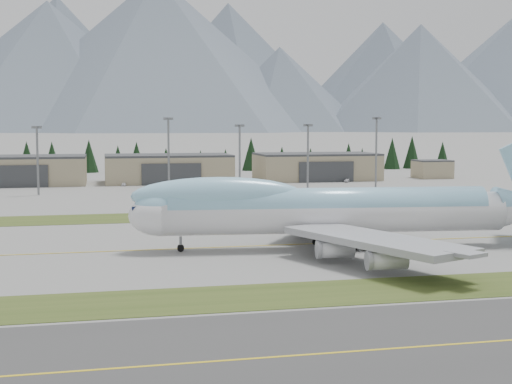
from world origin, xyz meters
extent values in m
plane|color=slate|center=(0.00, 0.00, 0.00)|extent=(7000.00, 7000.00, 0.00)
cube|color=#36481A|center=(0.00, -38.00, 0.00)|extent=(400.00, 14.00, 0.08)
cube|color=#36481A|center=(0.00, 45.00, 0.00)|extent=(400.00, 18.00, 0.08)
cube|color=#333333|center=(0.00, -62.00, 0.00)|extent=(400.00, 32.00, 0.04)
cube|color=gold|center=(0.00, 0.00, 0.00)|extent=(400.00, 0.40, 0.02)
cube|color=gold|center=(0.00, -62.00, 0.00)|extent=(400.00, 0.40, 0.02)
cylinder|color=silver|center=(0.38, -5.36, 6.40)|extent=(62.23, 13.27, 7.18)
cylinder|color=#8DC8E6|center=(-0.72, -5.25, 7.73)|extent=(57.78, 12.28, 6.62)
ellipsoid|color=silver|center=(-30.38, -2.30, 6.40)|extent=(12.14, 8.28, 7.18)
ellipsoid|color=#8DC8E6|center=(-30.38, -2.30, 7.73)|extent=(10.16, 7.00, 6.08)
ellipsoid|color=#8DC8E6|center=(-20.49, -3.28, 9.83)|extent=(30.92, 9.08, 6.62)
cube|color=#0C1433|center=(-34.22, -1.92, 7.84)|extent=(2.64, 3.09, 1.43)
cube|color=#999BA1|center=(4.38, 12.55, 4.42)|extent=(27.10, 33.38, 1.10)
cube|color=#999BA1|center=(0.77, -23.71, 4.42)|extent=(22.28, 34.62, 1.10)
cylinder|color=silver|center=(-1.11, 8.66, 2.32)|extent=(5.99, 3.32, 2.76)
cylinder|color=silver|center=(5.29, 18.34, 2.32)|extent=(5.99, 3.32, 2.76)
cylinder|color=silver|center=(-3.84, -18.81, 2.32)|extent=(5.99, 3.32, 2.76)
cylinder|color=silver|center=(0.52, -29.56, 2.32)|extent=(5.99, 3.32, 2.76)
cylinder|color=slate|center=(-27.08, -2.63, 1.32)|extent=(0.53, 0.53, 2.65)
cylinder|color=slate|center=(-0.94, -1.90, 1.44)|extent=(0.68, 0.68, 2.87)
cylinder|color=slate|center=(-1.59, -8.49, 1.44)|extent=(0.68, 0.68, 2.87)
cylinder|color=slate|center=(4.55, -2.45, 1.44)|extent=(0.68, 0.68, 2.87)
cylinder|color=slate|center=(3.90, -9.04, 1.44)|extent=(0.68, 0.68, 2.87)
cylinder|color=black|center=(-27.13, -3.07, 0.61)|extent=(1.25, 0.50, 1.21)
cylinder|color=black|center=(-27.04, -2.19, 0.61)|extent=(1.25, 0.50, 1.21)
cylinder|color=black|center=(-0.94, -1.90, 0.66)|extent=(1.37, 0.68, 1.32)
cylinder|color=black|center=(-1.59, -8.49, 0.66)|extent=(1.37, 0.68, 1.32)
cylinder|color=black|center=(4.55, -2.45, 0.66)|extent=(1.37, 0.68, 1.32)
cylinder|color=black|center=(3.90, -9.04, 0.66)|extent=(1.37, 0.68, 1.32)
cube|color=#9B8C6C|center=(-70.00, 150.00, 5.00)|extent=(48.00, 26.00, 10.00)
cube|color=#333538|center=(-70.00, 150.00, 10.40)|extent=(48.00, 26.00, 0.80)
cube|color=#333538|center=(-70.00, 136.70, 4.00)|extent=(22.08, 0.60, 8.00)
cube|color=#9B8C6C|center=(-15.00, 150.00, 5.00)|extent=(48.00, 26.00, 10.00)
cube|color=#333538|center=(-15.00, 150.00, 10.40)|extent=(48.00, 26.00, 0.80)
cube|color=#333538|center=(-15.00, 136.70, 4.00)|extent=(22.08, 0.60, 8.00)
cube|color=#9B8C6C|center=(45.00, 150.00, 5.00)|extent=(48.00, 26.00, 10.00)
cube|color=#333538|center=(45.00, 150.00, 10.40)|extent=(48.00, 26.00, 0.80)
cube|color=#333538|center=(45.00, 136.70, 4.00)|extent=(22.08, 0.60, 8.00)
cube|color=#9B8C6C|center=(95.00, 148.00, 3.50)|extent=(14.00, 12.00, 7.00)
cube|color=#333538|center=(95.00, 148.00, 7.30)|extent=(14.00, 12.00, 0.60)
cylinder|color=slate|center=(-60.04, 107.75, 10.53)|extent=(0.70, 0.70, 21.06)
cube|color=slate|center=(-60.04, 107.75, 21.46)|extent=(3.20, 3.20, 0.80)
cylinder|color=slate|center=(-18.57, 109.18, 11.92)|extent=(0.70, 0.70, 23.83)
cube|color=slate|center=(-18.57, 109.18, 24.23)|extent=(3.20, 3.20, 0.80)
cylinder|color=slate|center=(4.98, 107.33, 10.78)|extent=(0.70, 0.70, 21.57)
cube|color=slate|center=(4.98, 107.33, 21.97)|extent=(3.20, 3.20, 0.80)
cylinder|color=slate|center=(28.67, 107.10, 10.85)|extent=(0.70, 0.70, 21.69)
cube|color=slate|center=(28.67, 107.10, 22.09)|extent=(3.20, 3.20, 0.80)
cylinder|color=slate|center=(55.30, 111.65, 12.07)|extent=(0.70, 0.70, 24.14)
cube|color=slate|center=(55.30, 111.65, 24.54)|extent=(3.20, 3.20, 0.80)
imported|color=white|center=(-32.51, 136.09, 0.00)|extent=(2.11, 3.79, 1.22)
imported|color=#B37E2C|center=(12.88, 116.40, 0.00)|extent=(4.15, 2.07, 1.31)
imported|color=#B6B7BB|center=(52.64, 134.73, 0.00)|extent=(3.60, 4.76, 1.28)
cone|color=black|center=(-73.38, 212.12, 7.42)|extent=(8.31, 8.31, 14.83)
cone|color=black|center=(-62.06, 208.43, 7.37)|extent=(8.25, 8.25, 14.73)
cone|color=black|center=(-45.80, 215.00, 7.73)|extent=(8.66, 8.66, 15.46)
cone|color=black|center=(-32.62, 211.19, 6.37)|extent=(7.14, 7.14, 12.75)
cone|color=black|center=(-24.17, 208.50, 7.22)|extent=(8.09, 8.09, 14.44)
cone|color=black|center=(-10.46, 209.30, 5.73)|extent=(6.42, 6.42, 11.46)
cone|color=black|center=(5.72, 208.00, 5.18)|extent=(5.81, 5.81, 10.37)
cone|color=black|center=(18.21, 210.91, 5.36)|extent=(6.00, 6.00, 10.71)
cone|color=black|center=(31.20, 212.91, 8.06)|extent=(9.03, 9.03, 16.12)
cone|color=black|center=(46.19, 210.78, 5.88)|extent=(6.59, 6.59, 11.77)
cone|color=black|center=(61.91, 214.79, 5.43)|extent=(6.08, 6.08, 10.86)
cone|color=black|center=(80.94, 211.87, 6.63)|extent=(7.43, 7.43, 13.26)
cone|color=black|center=(87.69, 210.74, 5.36)|extent=(6.00, 6.00, 10.72)
cone|color=black|center=(103.12, 209.29, 7.90)|extent=(8.85, 8.85, 15.80)
cone|color=black|center=(115.18, 212.23, 8.33)|extent=(9.33, 9.33, 16.66)
cone|color=black|center=(130.17, 208.22, 6.90)|extent=(7.73, 7.73, 13.80)
cone|color=#464F5E|center=(-200.00, 2316.38, 211.52)|extent=(990.05, 990.05, 423.04)
cone|color=white|center=(-200.00, 2316.38, 338.43)|extent=(376.22, 376.22, 169.21)
cone|color=#464F5E|center=(150.00, 2276.40, 256.27)|extent=(1171.19, 1171.19, 512.55)
cone|color=white|center=(150.00, 2276.40, 410.04)|extent=(445.05, 445.05, 205.02)
cone|color=#464F5E|center=(550.00, 2204.23, 140.20)|extent=(606.67, 606.67, 280.41)
cone|color=white|center=(550.00, 2204.23, 224.33)|extent=(230.54, 230.54, 112.16)
cone|color=#464F5E|center=(1000.00, 2086.70, 176.30)|extent=(754.86, 754.86, 352.61)
cone|color=white|center=(1000.00, 2086.70, 282.09)|extent=(286.85, 286.85, 141.04)
cone|color=#464F5E|center=(-200.00, 2900.00, 269.40)|extent=(1077.61, 1077.61, 538.80)
cone|color=white|center=(-200.00, 2900.00, 420.27)|extent=(431.04, 431.04, 237.07)
cone|color=#464F5E|center=(500.00, 2900.00, 267.75)|extent=(1071.00, 1071.00, 535.50)
cone|color=white|center=(500.00, 2900.00, 417.69)|extent=(428.40, 428.40, 235.62)
cone|color=#464F5E|center=(1200.00, 2900.00, 238.23)|extent=(952.93, 952.93, 476.46)
cone|color=white|center=(1200.00, 2900.00, 371.64)|extent=(381.17, 381.17, 209.64)
camera|label=1|loc=(-40.59, -126.69, 22.30)|focal=50.00mm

